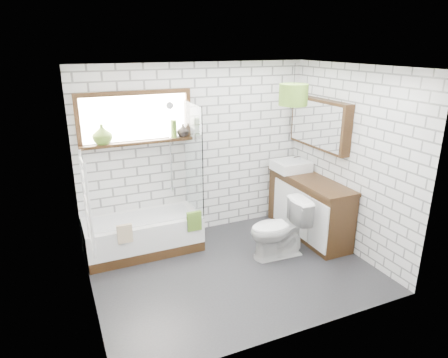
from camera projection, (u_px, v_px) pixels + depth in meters
name	position (u px, v px, depth m)	size (l,w,h in m)	color
floor	(234.00, 270.00, 5.08)	(3.40, 2.60, 0.01)	black
ceiling	(235.00, 66.00, 4.27)	(3.40, 2.60, 0.01)	white
wall_back	(196.00, 151.00, 5.81)	(3.40, 0.01, 2.50)	white
wall_front	(297.00, 220.00, 3.55)	(3.40, 0.01, 2.50)	white
wall_left	(82.00, 199.00, 4.02)	(0.01, 2.60, 2.50)	white
wall_right	(350.00, 161.00, 5.33)	(0.01, 2.60, 2.50)	white
window	(136.00, 118.00, 5.26)	(1.52, 0.16, 0.68)	black
towel_radiator	(87.00, 203.00, 4.06)	(0.06, 0.52, 1.00)	white
mirror_cabinet	(319.00, 124.00, 5.69)	(0.16, 1.20, 0.70)	black
shower_riser	(170.00, 148.00, 5.58)	(0.02, 0.02, 1.30)	silver
bathtub	(144.00, 234.00, 5.48)	(1.54, 0.68, 0.50)	white
shower_screen	(193.00, 158.00, 5.44)	(0.02, 0.72, 1.50)	white
towel_green	(194.00, 221.00, 5.35)	(0.20, 0.05, 0.27)	#4B7021
towel_beige	(125.00, 234.00, 5.00)	(0.19, 0.05, 0.24)	tan
vanity	(309.00, 207.00, 5.90)	(0.50, 1.56, 0.89)	black
basin	(291.00, 166.00, 6.09)	(0.51, 0.45, 0.15)	white
tap	(300.00, 161.00, 6.13)	(0.03, 0.03, 0.15)	silver
toilet	(279.00, 229.00, 5.30)	(0.79, 0.45, 0.80)	white
vase_olive	(102.00, 136.00, 5.12)	(0.25, 0.25, 0.26)	#527524
vase_dark	(183.00, 132.00, 5.56)	(0.17, 0.17, 0.18)	black
bottle	(174.00, 130.00, 5.49)	(0.08, 0.08, 0.24)	#527524
pendant	(293.00, 95.00, 5.22)	(0.38, 0.38, 0.28)	#4B7021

